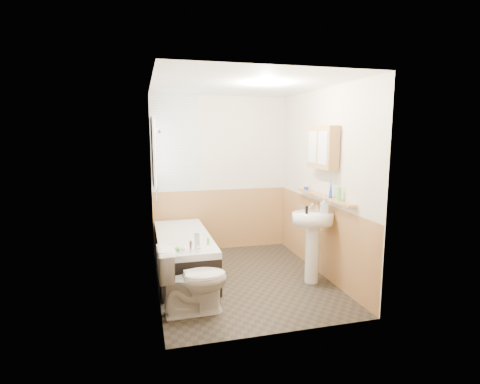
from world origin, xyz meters
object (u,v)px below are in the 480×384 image
object	(u,v)px
medicine_cabinet	(323,147)
pine_shelf	(323,197)
toilet	(193,280)
sink	(313,233)
bathtub	(184,253)

from	to	relation	value
medicine_cabinet	pine_shelf	bearing A→B (deg)	-15.70
toilet	pine_shelf	size ratio (longest dim) A/B	0.52
toilet	medicine_cabinet	xyz separation A→B (m)	(1.77, 0.59, 1.37)
sink	medicine_cabinet	bearing A→B (deg)	34.09
bathtub	sink	size ratio (longest dim) A/B	1.74
bathtub	toilet	xyz separation A→B (m)	(-0.03, -1.19, 0.08)
toilet	sink	size ratio (longest dim) A/B	0.72
sink	toilet	bearing A→B (deg)	-170.26
medicine_cabinet	bathtub	bearing A→B (deg)	161.12
bathtub	toilet	size ratio (longest dim) A/B	2.41
bathtub	medicine_cabinet	size ratio (longest dim) A/B	2.99
toilet	sink	distance (m)	1.69
pine_shelf	medicine_cabinet	bearing A→B (deg)	164.30
bathtub	toilet	world-z (taller)	toilet
pine_shelf	medicine_cabinet	size ratio (longest dim) A/B	2.40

